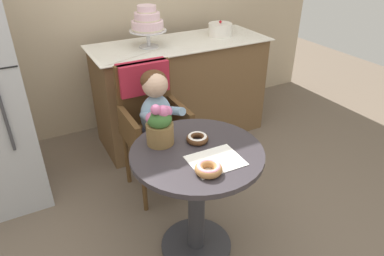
{
  "coord_description": "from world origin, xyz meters",
  "views": [
    {
      "loc": [
        -0.75,
        -1.35,
        1.75
      ],
      "look_at": [
        0.05,
        0.15,
        0.77
      ],
      "focal_mm": 32.55,
      "sensor_mm": 36.0,
      "label": 1
    }
  ],
  "objects_px": {
    "seated_child": "(158,113)",
    "cafe_table": "(197,182)",
    "wicker_chair": "(150,109)",
    "donut_mid": "(209,168)",
    "tiered_cake_stand": "(147,22)",
    "donut_front": "(197,138)",
    "round_layer_cake": "(220,30)",
    "flower_vase": "(160,124)"
  },
  "relations": [
    {
      "from": "seated_child",
      "to": "cafe_table",
      "type": "bearing_deg",
      "value": -92.05
    },
    {
      "from": "wicker_chair",
      "to": "seated_child",
      "type": "relative_size",
      "value": 1.31
    },
    {
      "from": "donut_mid",
      "to": "tiered_cake_stand",
      "type": "distance_m",
      "value": 1.56
    },
    {
      "from": "cafe_table",
      "to": "donut_front",
      "type": "bearing_deg",
      "value": 59.93
    },
    {
      "from": "donut_front",
      "to": "round_layer_cake",
      "type": "height_order",
      "value": "round_layer_cake"
    },
    {
      "from": "seated_child",
      "to": "donut_mid",
      "type": "bearing_deg",
      "value": -94.67
    },
    {
      "from": "wicker_chair",
      "to": "tiered_cake_stand",
      "type": "height_order",
      "value": "tiered_cake_stand"
    },
    {
      "from": "cafe_table",
      "to": "donut_mid",
      "type": "height_order",
      "value": "donut_mid"
    },
    {
      "from": "wicker_chair",
      "to": "round_layer_cake",
      "type": "relative_size",
      "value": 4.5
    },
    {
      "from": "donut_front",
      "to": "donut_mid",
      "type": "xyz_separation_m",
      "value": [
        -0.09,
        -0.28,
        0.0
      ]
    },
    {
      "from": "cafe_table",
      "to": "seated_child",
      "type": "xyz_separation_m",
      "value": [
        0.02,
        0.58,
        0.17
      ]
    },
    {
      "from": "donut_front",
      "to": "cafe_table",
      "type": "bearing_deg",
      "value": -120.07
    },
    {
      "from": "seated_child",
      "to": "round_layer_cake",
      "type": "relative_size",
      "value": 3.43
    },
    {
      "from": "wicker_chair",
      "to": "cafe_table",
      "type": "bearing_deg",
      "value": -94.84
    },
    {
      "from": "donut_front",
      "to": "tiered_cake_stand",
      "type": "distance_m",
      "value": 1.29
    },
    {
      "from": "cafe_table",
      "to": "round_layer_cake",
      "type": "relative_size",
      "value": 3.4
    },
    {
      "from": "flower_vase",
      "to": "tiered_cake_stand",
      "type": "height_order",
      "value": "tiered_cake_stand"
    },
    {
      "from": "donut_front",
      "to": "donut_mid",
      "type": "relative_size",
      "value": 0.9
    },
    {
      "from": "round_layer_cake",
      "to": "seated_child",
      "type": "bearing_deg",
      "value": -141.68
    },
    {
      "from": "cafe_table",
      "to": "round_layer_cake",
      "type": "height_order",
      "value": "round_layer_cake"
    },
    {
      "from": "donut_front",
      "to": "round_layer_cake",
      "type": "bearing_deg",
      "value": 53.61
    },
    {
      "from": "round_layer_cake",
      "to": "tiered_cake_stand",
      "type": "bearing_deg",
      "value": -178.51
    },
    {
      "from": "donut_mid",
      "to": "flower_vase",
      "type": "xyz_separation_m",
      "value": [
        -0.1,
        0.36,
        0.09
      ]
    },
    {
      "from": "wicker_chair",
      "to": "seated_child",
      "type": "xyz_separation_m",
      "value": [
        0.0,
        -0.16,
        0.04
      ]
    },
    {
      "from": "donut_mid",
      "to": "flower_vase",
      "type": "bearing_deg",
      "value": 105.2
    },
    {
      "from": "cafe_table",
      "to": "wicker_chair",
      "type": "distance_m",
      "value": 0.74
    },
    {
      "from": "cafe_table",
      "to": "round_layer_cake",
      "type": "bearing_deg",
      "value": 53.97
    },
    {
      "from": "tiered_cake_stand",
      "to": "round_layer_cake",
      "type": "height_order",
      "value": "tiered_cake_stand"
    },
    {
      "from": "seated_child",
      "to": "tiered_cake_stand",
      "type": "relative_size",
      "value": 2.2
    },
    {
      "from": "wicker_chair",
      "to": "flower_vase",
      "type": "height_order",
      "value": "flower_vase"
    },
    {
      "from": "seated_child",
      "to": "round_layer_cake",
      "type": "xyz_separation_m",
      "value": [
        0.94,
        0.74,
        0.28
      ]
    },
    {
      "from": "wicker_chair",
      "to": "flower_vase",
      "type": "xyz_separation_m",
      "value": [
        -0.16,
        -0.57,
        0.2
      ]
    },
    {
      "from": "wicker_chair",
      "to": "donut_mid",
      "type": "relative_size",
      "value": 6.99
    },
    {
      "from": "seated_child",
      "to": "donut_front",
      "type": "distance_m",
      "value": 0.5
    },
    {
      "from": "cafe_table",
      "to": "seated_child",
      "type": "distance_m",
      "value": 0.6
    },
    {
      "from": "tiered_cake_stand",
      "to": "cafe_table",
      "type": "bearing_deg",
      "value": -101.3
    },
    {
      "from": "cafe_table",
      "to": "donut_mid",
      "type": "relative_size",
      "value": 5.27
    },
    {
      "from": "donut_mid",
      "to": "tiered_cake_stand",
      "type": "bearing_deg",
      "value": 78.56
    },
    {
      "from": "seated_child",
      "to": "tiered_cake_stand",
      "type": "distance_m",
      "value": 0.87
    },
    {
      "from": "cafe_table",
      "to": "wicker_chair",
      "type": "xyz_separation_m",
      "value": [
        0.02,
        0.73,
        0.13
      ]
    },
    {
      "from": "wicker_chair",
      "to": "flower_vase",
      "type": "relative_size",
      "value": 3.87
    },
    {
      "from": "seated_child",
      "to": "wicker_chair",
      "type": "bearing_deg",
      "value": 90.0
    }
  ]
}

